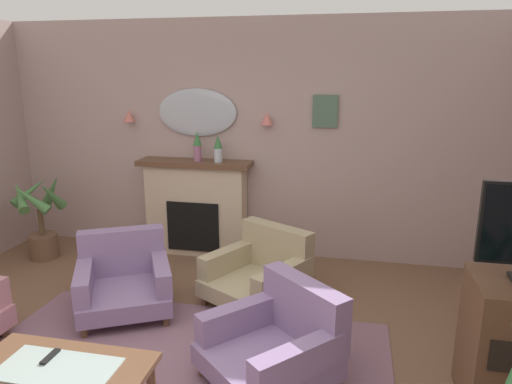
% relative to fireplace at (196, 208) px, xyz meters
% --- Properties ---
extents(wall_back, '(6.94, 0.10, 2.78)m').
position_rel_fireplace_xyz_m(wall_back, '(0.61, 0.22, 0.82)').
color(wall_back, '#B29993').
rests_on(wall_back, ground).
extents(fireplace, '(1.36, 0.36, 1.16)m').
position_rel_fireplace_xyz_m(fireplace, '(0.00, 0.00, 0.00)').
color(fireplace, beige).
rests_on(fireplace, ground).
extents(mantel_vase_right, '(0.10, 0.10, 0.35)m').
position_rel_fireplace_xyz_m(mantel_vase_right, '(0.05, -0.03, 0.77)').
color(mantel_vase_right, '#9E6084').
rests_on(mantel_vase_right, fireplace).
extents(mantel_vase_left, '(0.10, 0.10, 0.32)m').
position_rel_fireplace_xyz_m(mantel_vase_left, '(0.30, -0.03, 0.75)').
color(mantel_vase_left, silver).
rests_on(mantel_vase_left, fireplace).
extents(wall_mirror, '(0.96, 0.06, 0.56)m').
position_rel_fireplace_xyz_m(wall_mirror, '(0.00, 0.14, 1.14)').
color(wall_mirror, '#B2BCC6').
extents(wall_sconce_left, '(0.14, 0.14, 0.14)m').
position_rel_fireplace_xyz_m(wall_sconce_left, '(-0.85, 0.09, 1.09)').
color(wall_sconce_left, '#D17066').
extents(wall_sconce_right, '(0.14, 0.14, 0.14)m').
position_rel_fireplace_xyz_m(wall_sconce_right, '(0.85, 0.09, 1.09)').
color(wall_sconce_right, '#D17066').
extents(framed_picture, '(0.28, 0.03, 0.36)m').
position_rel_fireplace_xyz_m(framed_picture, '(1.50, 0.15, 1.18)').
color(framed_picture, '#4C6B56').
extents(coffee_table, '(1.10, 0.60, 0.45)m').
position_rel_fireplace_xyz_m(coffee_table, '(0.15, -3.02, -0.19)').
color(coffee_table, brown).
rests_on(coffee_table, ground).
extents(tv_remote, '(0.04, 0.16, 0.02)m').
position_rel_fireplace_xyz_m(tv_remote, '(0.05, -2.93, -0.12)').
color(tv_remote, black).
rests_on(tv_remote, coffee_table).
extents(armchair_beside_couch, '(1.14, 1.15, 0.71)m').
position_rel_fireplace_xyz_m(armchair_beside_couch, '(1.37, -2.23, -0.27)').
color(armchair_beside_couch, gray).
rests_on(armchair_beside_couch, ground).
extents(armchair_by_coffee_table, '(1.09, 1.10, 0.71)m').
position_rel_fireplace_xyz_m(armchair_by_coffee_table, '(-0.21, -1.49, -0.27)').
color(armchair_by_coffee_table, gray).
rests_on(armchair_by_coffee_table, ground).
extents(armchair_in_corner, '(1.10, 1.11, 0.71)m').
position_rel_fireplace_xyz_m(armchair_in_corner, '(1.01, -1.07, -0.27)').
color(armchair_in_corner, tan).
rests_on(armchair_in_corner, ground).
extents(potted_plant_corner_palm, '(0.61, 0.66, 1.02)m').
position_rel_fireplace_xyz_m(potted_plant_corner_palm, '(-1.76, -0.54, -0.08)').
color(potted_plant_corner_palm, brown).
rests_on(potted_plant_corner_palm, ground).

